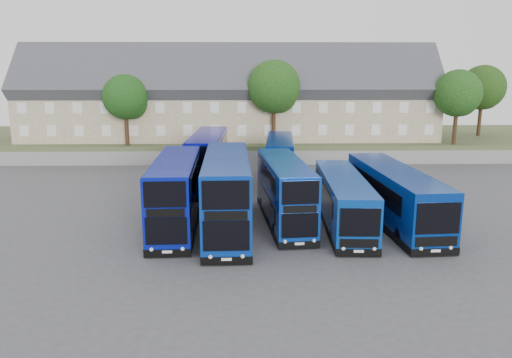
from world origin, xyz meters
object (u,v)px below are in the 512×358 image
Objects in this scene: tree_far at (483,89)px; coach_east_a at (343,201)px; dd_front_left at (176,194)px; tree_west at (127,99)px; tree_mid at (275,89)px; tree_east at (459,95)px; dd_front_mid at (227,195)px.

coach_east_a is at bearing -127.65° from tree_far.
dd_front_left is at bearing -138.61° from tree_far.
dd_front_left is at bearing -70.32° from tree_west.
coach_east_a is (10.99, 0.21, -0.60)m from dd_front_left.
tree_mid is (16.00, 0.50, 1.02)m from tree_west.
coach_east_a is 28.79m from tree_east.
dd_front_left is 24.72m from tree_west.
dd_front_left reaches higher than coach_east_a.
dd_front_mid reaches higher than coach_east_a.
tree_west is at bearing 114.42° from dd_front_mid.
tree_west reaches higher than coach_east_a.
dd_front_left is 36.37m from tree_east.
tree_west is at bearing 132.66° from coach_east_a.
tree_west is (-11.49, 23.62, 4.68)m from dd_front_mid.
dd_front_mid is 1.00× the size of coach_east_a.
tree_east is at bearing 0.00° from tree_west.
tree_mid reaches higher than dd_front_left.
tree_west is at bearing -178.21° from tree_mid.
tree_mid reaches higher than tree_east.
dd_front_mid is at bearing -15.32° from dd_front_left.
coach_east_a is 1.50× the size of tree_east.
tree_west is at bearing 107.84° from dd_front_left.
tree_east is at bearing 42.43° from dd_front_mid.
dd_front_mid is at bearing -170.13° from coach_east_a.
dd_front_mid is 34.41m from tree_east.
tree_mid is 26.80m from tree_far.
tree_far reaches higher than dd_front_mid.
tree_mid reaches higher than dd_front_mid.
tree_west reaches higher than dd_front_left.
tree_mid is at bearing -165.96° from tree_far.
tree_west is at bearing -170.54° from tree_far.
dd_front_mid is 43.56m from tree_far.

